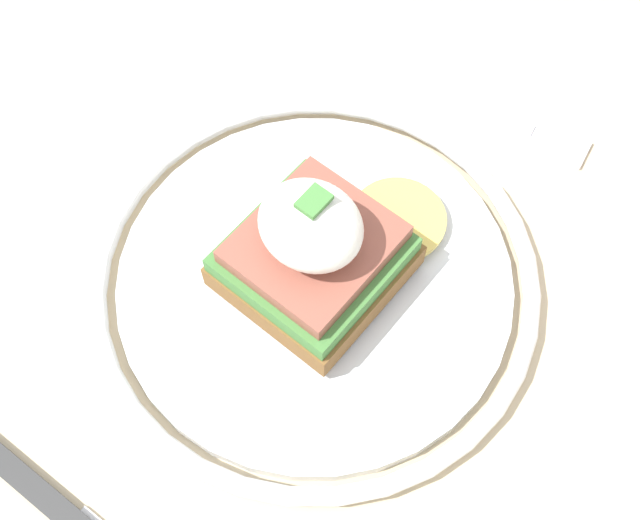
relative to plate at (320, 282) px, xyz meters
name	(u,v)px	position (x,y,z in m)	size (l,w,h in m)	color
dining_table	(303,365)	(0.01, 0.00, -0.11)	(1.13, 0.83, 0.73)	#C6B28E
plate	(320,282)	(0.00, 0.00, 0.00)	(0.25, 0.25, 0.02)	silver
sandwich	(319,252)	(0.00, 0.00, 0.03)	(0.13, 0.09, 0.08)	brown
fork	(493,116)	(-0.16, 0.01, -0.01)	(0.04, 0.14, 0.00)	silver
knife	(69,518)	(0.18, -0.01, -0.01)	(0.03, 0.19, 0.01)	#2D2D2D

